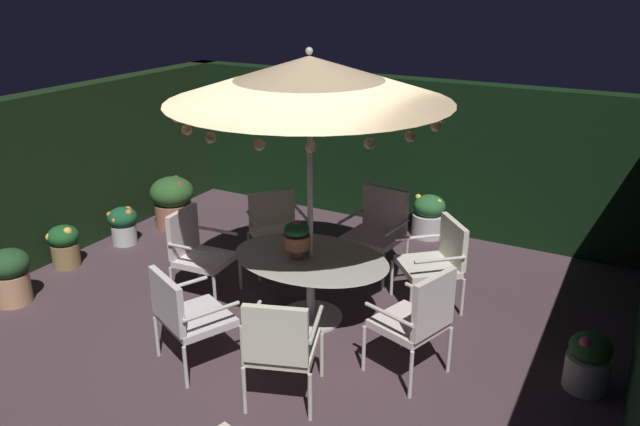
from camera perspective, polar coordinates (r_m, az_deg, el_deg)
name	(u,v)px	position (r m, az deg, el deg)	size (l,w,h in m)	color
ground_plane	(279,323)	(6.62, -3.81, -10.05)	(7.16, 6.92, 0.02)	#49363B
hedge_backdrop_rear	(400,152)	(8.96, 7.37, 5.59)	(7.16, 0.30, 2.09)	black
hedge_backdrop_left	(40,179)	(8.40, -24.27, 2.83)	(0.30, 6.92, 2.09)	black
patio_dining_table	(311,270)	(6.42, -0.87, -5.26)	(1.67, 1.21, 0.71)	silver
patio_umbrella	(309,79)	(5.83, -0.98, 12.14)	(2.69, 2.69, 2.79)	beige
centerpiece_planter	(297,237)	(6.24, -2.14, -2.18)	(0.28, 0.28, 0.41)	#AC6646
patio_chair_north	(281,343)	(5.22, -3.59, -11.79)	(0.75, 0.78, 1.01)	beige
patio_chair_northeast	(418,317)	(5.57, 8.98, -9.37)	(0.73, 0.73, 1.06)	silver
patio_chair_east	(437,258)	(6.82, 10.66, -4.04)	(0.87, 0.87, 0.96)	silver
patio_chair_southeast	(378,226)	(7.50, 5.32, -1.20)	(0.72, 0.68, 1.02)	beige
patio_chair_south	(275,225)	(7.65, -4.09, -1.10)	(0.85, 0.85, 0.90)	beige
patio_chair_southwest	(196,249)	(7.07, -11.24, -3.21)	(0.64, 0.62, 0.98)	silver
patio_chair_west	(186,312)	(5.82, -12.16, -8.88)	(0.83, 0.81, 0.95)	silver
potted_plant_right_far	(588,361)	(6.01, 23.33, -12.35)	(0.38, 0.38, 0.55)	beige
potted_plant_right_near	(429,216)	(8.70, 9.93, -0.25)	(0.45, 0.45, 0.59)	silver
potted_plant_left_far	(173,200)	(9.11, -13.34, 1.14)	(0.61, 0.61, 0.73)	#B06951
potted_plant_left_near	(64,244)	(8.30, -22.35, -2.66)	(0.38, 0.38, 0.54)	olive
potted_plant_back_center	(10,274)	(7.62, -26.49, -5.02)	(0.45, 0.45, 0.63)	tan
potted_plant_front_corner	(123,224)	(8.73, -17.57, -0.94)	(0.39, 0.39, 0.51)	silver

